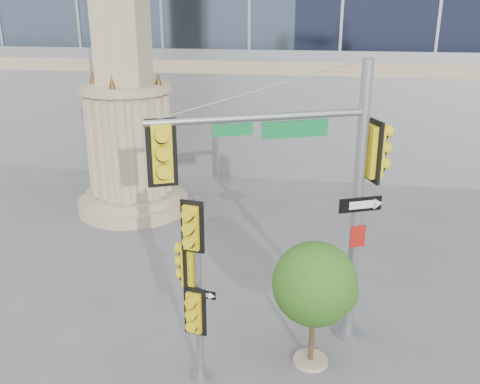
# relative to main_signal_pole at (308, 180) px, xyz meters

# --- Properties ---
(ground) EXTENTS (120.00, 120.00, 0.00)m
(ground) POSITION_rel_main_signal_pole_xyz_m (-1.24, -1.00, -4.27)
(ground) COLOR #545456
(ground) RESTS_ON ground
(monument) EXTENTS (4.40, 4.40, 16.60)m
(monument) POSITION_rel_main_signal_pole_xyz_m (-7.24, 8.00, 1.25)
(monument) COLOR #9B8A69
(monument) RESTS_ON ground
(main_signal_pole) EXTENTS (5.03, 2.53, 6.89)m
(main_signal_pole) POSITION_rel_main_signal_pole_xyz_m (0.00, 0.00, 0.00)
(main_signal_pole) COLOR slate
(main_signal_pole) RESTS_ON ground
(secondary_signal_pole) EXTENTS (0.77, 0.65, 4.42)m
(secondary_signal_pole) POSITION_rel_main_signal_pole_xyz_m (-2.23, -1.84, -1.67)
(secondary_signal_pole) COLOR slate
(secondary_signal_pole) RESTS_ON ground
(street_tree) EXTENTS (1.96, 1.91, 3.05)m
(street_tree) POSITION_rel_main_signal_pole_xyz_m (0.30, -0.76, -2.26)
(street_tree) COLOR #9B8A69
(street_tree) RESTS_ON ground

